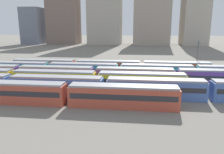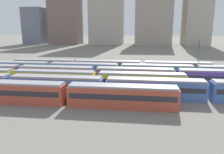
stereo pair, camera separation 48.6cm
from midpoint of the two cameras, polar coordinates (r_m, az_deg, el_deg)
The scene contains 13 objects.
ground_plane at distance 56.16m, azimuth -22.64°, elevation -1.40°, with size 600.00×600.00×0.00m, color slate.
train_track_0 at distance 41.67m, azimuth -23.85°, elevation -3.58°, with size 55.80×3.06×3.75m.
train_track_1 at distance 41.30m, azimuth -1.63°, elevation -2.58°, with size 74.70×3.06×3.75m.
train_track_2 at distance 49.28m, azimuth -14.51°, elevation -0.43°, with size 55.80×3.06×3.75m.
train_track_3 at distance 51.93m, azimuth -4.27°, elevation 0.63°, with size 74.70×3.06×3.75m.
train_track_4 at distance 57.80m, azimuth 21.23°, elevation 1.04°, with size 112.50×3.06×3.75m.
train_track_5 at distance 61.68m, azimuth -0.65°, elevation 2.64°, with size 55.80×3.06×3.75m.
catenary_pole_1 at distance 65.69m, azimuth 21.85°, elevation 5.29°, with size 0.24×3.20×9.39m.
distant_building_0 at distance 185.68m, azimuth -19.03°, elevation 12.51°, with size 14.38×21.84×27.30m, color slate.
distant_building_1 at distance 176.92m, azimuth -12.04°, elevation 15.59°, with size 22.78×17.19×43.67m, color #7A665B.
distant_building_2 at distance 169.67m, azimuth -1.36°, elevation 17.47°, with size 25.06×16.33×52.44m, color #B2A899.
distant_building_3 at distance 167.79m, azimuth 10.85°, elevation 15.41°, with size 26.10×20.29×41.40m, color #A89989.
distant_building_4 at distance 172.62m, azimuth 21.53°, elevation 16.49°, with size 17.12×21.36×52.21m, color #B2A899.
Camera 2 is at (27.92, -34.09, 13.00)m, focal length 34.90 mm.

